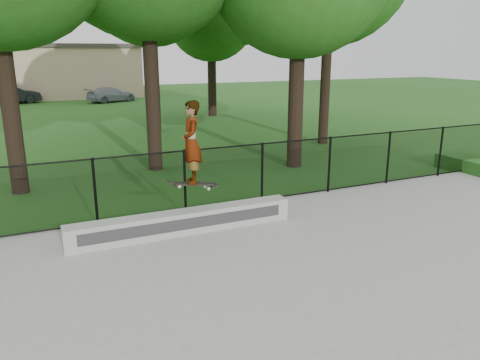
{
  "coord_description": "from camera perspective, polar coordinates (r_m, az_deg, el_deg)",
  "views": [
    {
      "loc": [
        -5.17,
        -4.03,
        3.7
      ],
      "look_at": [
        -1.39,
        4.2,
        1.2
      ],
      "focal_mm": 35.0,
      "sensor_mm": 36.0,
      "label": 1
    }
  ],
  "objects": [
    {
      "name": "skater_airborne",
      "position": [
        9.11,
        -5.95,
        4.36
      ],
      "size": [
        0.84,
        0.65,
        1.76
      ],
      "color": "black",
      "rests_on": "ground"
    },
    {
      "name": "ground",
      "position": [
        7.53,
        24.56,
        -15.54
      ],
      "size": [
        100.0,
        100.0,
        0.0
      ],
      "primitive_type": "plane",
      "color": "#265718",
      "rests_on": "ground"
    },
    {
      "name": "distant_building",
      "position": [
        42.18,
        -20.88,
        12.34
      ],
      "size": [
        12.4,
        6.4,
        4.3
      ],
      "color": "#CAAF8E",
      "rests_on": "ground"
    },
    {
      "name": "car_b",
      "position": [
        38.35,
        -26.2,
        9.32
      ],
      "size": [
        3.89,
        2.25,
        1.33
      ],
      "primitive_type": "imported",
      "rotation": [
        0.0,
        0.0,
        1.81
      ],
      "color": "black",
      "rests_on": "ground"
    },
    {
      "name": "concrete_slab",
      "position": [
        7.51,
        24.59,
        -15.34
      ],
      "size": [
        14.0,
        12.0,
        0.06
      ],
      "primitive_type": "cube",
      "color": "gray",
      "rests_on": "ground"
    },
    {
      "name": "car_c",
      "position": [
        37.22,
        -15.41,
        10.01
      ],
      "size": [
        3.8,
        2.76,
        1.1
      ],
      "primitive_type": "imported",
      "rotation": [
        0.0,
        0.0,
        1.97
      ],
      "color": "gray",
      "rests_on": "ground"
    },
    {
      "name": "grind_ledge",
      "position": [
        9.76,
        -6.88,
        -5.1
      ],
      "size": [
        4.72,
        0.4,
        0.47
      ],
      "primitive_type": "cube",
      "color": "#9C9B97",
      "rests_on": "concrete_slab"
    },
    {
      "name": "chainlink_fence",
      "position": [
        11.56,
        2.72,
        0.94
      ],
      "size": [
        16.06,
        0.06,
        1.5
      ],
      "color": "black",
      "rests_on": "concrete_slab"
    }
  ]
}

